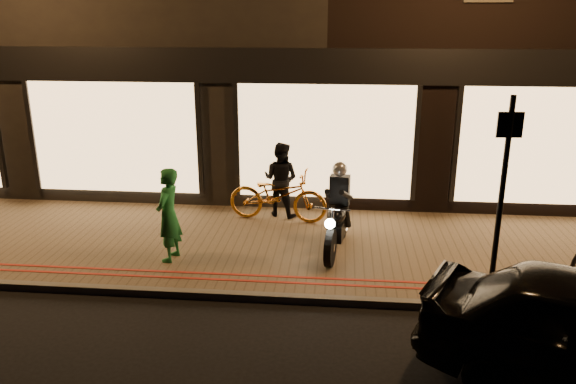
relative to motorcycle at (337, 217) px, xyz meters
The scene contains 10 objects.
ground 2.00m from the motorcycle, 99.51° to the right, with size 90.00×90.00×0.00m, color black.
sidewalk 0.76m from the motorcycle, 151.46° to the left, with size 50.00×4.00×0.12m, color brown.
kerb_stone 1.93m from the motorcycle, 99.77° to the right, with size 50.00×0.14×0.12m, color #59544C.
red_kerb_lines 1.45m from the motorcycle, 103.45° to the right, with size 50.00×0.26×0.01m.
building_row 7.98m from the motorcycle, 92.46° to the left, with size 48.00×10.11×8.50m.
motorcycle is the anchor object (origin of this frame).
sign_post 2.98m from the motorcycle, 34.72° to the right, with size 0.35×0.09×3.00m.
bicycle_gold 1.86m from the motorcycle, 131.12° to the left, with size 0.70×2.02×1.06m, color #BF7421.
person_green 2.91m from the motorcycle, 166.34° to the right, with size 0.59×0.39×1.61m, color #1D6D31.
person_dark 2.10m from the motorcycle, 124.75° to the left, with size 0.75×0.59×1.55m, color black.
Camera 1 is at (0.34, -7.46, 4.14)m, focal length 35.00 mm.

